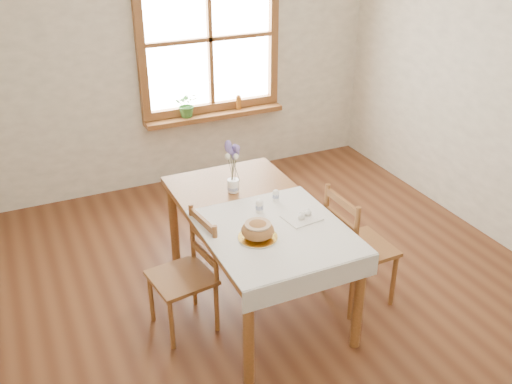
% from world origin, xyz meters
% --- Properties ---
extents(ground, '(5.00, 5.00, 0.00)m').
position_xyz_m(ground, '(0.00, 0.00, 0.00)').
color(ground, brown).
rests_on(ground, ground).
extents(room_walls, '(4.60, 5.10, 2.65)m').
position_xyz_m(room_walls, '(0.00, 0.00, 1.71)').
color(room_walls, white).
rests_on(room_walls, ground).
extents(window, '(1.46, 0.08, 1.46)m').
position_xyz_m(window, '(0.50, 2.47, 1.45)').
color(window, '#97562E').
rests_on(window, ground).
extents(window_sill, '(1.46, 0.20, 0.05)m').
position_xyz_m(window_sill, '(0.50, 2.40, 0.69)').
color(window_sill, '#97562E').
rests_on(window_sill, ground).
extents(dining_table, '(0.90, 1.60, 0.75)m').
position_xyz_m(dining_table, '(0.00, 0.30, 0.66)').
color(dining_table, '#97562E').
rests_on(dining_table, ground).
extents(table_linen, '(0.91, 0.99, 0.01)m').
position_xyz_m(table_linen, '(0.00, -0.00, 0.76)').
color(table_linen, silver).
rests_on(table_linen, dining_table).
extents(chair_left, '(0.46, 0.44, 0.84)m').
position_xyz_m(chair_left, '(-0.58, 0.23, 0.42)').
color(chair_left, '#97562E').
rests_on(chair_left, ground).
extents(chair_right, '(0.46, 0.44, 0.92)m').
position_xyz_m(chair_right, '(0.69, -0.01, 0.46)').
color(chair_right, '#97562E').
rests_on(chair_right, ground).
extents(bread_plate, '(0.30, 0.30, 0.01)m').
position_xyz_m(bread_plate, '(-0.15, -0.04, 0.77)').
color(bread_plate, white).
rests_on(bread_plate, table_linen).
extents(bread_loaf, '(0.21, 0.21, 0.12)m').
position_xyz_m(bread_loaf, '(-0.15, -0.04, 0.83)').
color(bread_loaf, '#AF6C3E').
rests_on(bread_loaf, bread_plate).
extents(egg_napkin, '(0.25, 0.22, 0.01)m').
position_xyz_m(egg_napkin, '(0.23, 0.06, 0.77)').
color(egg_napkin, silver).
rests_on(egg_napkin, table_linen).
extents(eggs, '(0.20, 0.18, 0.04)m').
position_xyz_m(eggs, '(0.23, 0.06, 0.79)').
color(eggs, white).
rests_on(eggs, egg_napkin).
extents(salt_shaker, '(0.07, 0.07, 0.10)m').
position_xyz_m(salt_shaker, '(0.01, 0.26, 0.81)').
color(salt_shaker, white).
rests_on(salt_shaker, table_linen).
extents(pepper_shaker, '(0.05, 0.05, 0.09)m').
position_xyz_m(pepper_shaker, '(0.19, 0.37, 0.80)').
color(pepper_shaker, white).
rests_on(pepper_shaker, table_linen).
extents(flower_vase, '(0.11, 0.11, 0.10)m').
position_xyz_m(flower_vase, '(-0.03, 0.63, 0.80)').
color(flower_vase, white).
rests_on(flower_vase, dining_table).
extents(lavender_bouquet, '(0.15, 0.15, 0.29)m').
position_xyz_m(lavender_bouquet, '(-0.03, 0.63, 0.99)').
color(lavender_bouquet, '#6B599E').
rests_on(lavender_bouquet, flower_vase).
extents(potted_plant, '(0.30, 0.31, 0.20)m').
position_xyz_m(potted_plant, '(0.21, 2.40, 0.82)').
color(potted_plant, '#3A762F').
rests_on(potted_plant, window_sill).
extents(amber_bottle, '(0.07, 0.07, 0.15)m').
position_xyz_m(amber_bottle, '(0.77, 2.40, 0.79)').
color(amber_bottle, '#A6601E').
rests_on(amber_bottle, window_sill).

